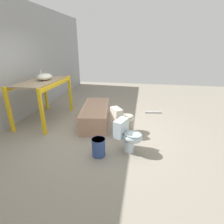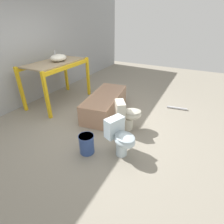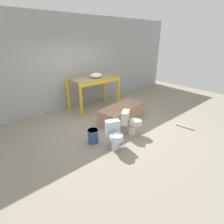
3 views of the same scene
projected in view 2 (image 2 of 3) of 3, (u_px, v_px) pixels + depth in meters
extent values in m
plane|color=gray|center=(92.00, 123.00, 4.03)|extent=(12.00, 12.00, 0.00)
cube|color=#9EA0A3|center=(11.00, 43.00, 4.15)|extent=(10.80, 0.08, 3.20)
cube|color=yellow|center=(47.00, 96.00, 3.95)|extent=(0.07, 0.07, 1.13)
cube|color=yellow|center=(88.00, 77.00, 5.24)|extent=(0.07, 0.07, 1.13)
cube|color=yellow|center=(21.00, 90.00, 4.30)|extent=(0.07, 0.07, 1.13)
cube|color=yellow|center=(66.00, 73.00, 5.59)|extent=(0.07, 0.07, 1.13)
cube|color=yellow|center=(68.00, 67.00, 4.37)|extent=(1.65, 0.06, 0.09)
cube|color=yellow|center=(43.00, 63.00, 4.71)|extent=(1.65, 0.06, 0.09)
cube|color=#998466|center=(55.00, 62.00, 4.51)|extent=(1.58, 0.79, 0.04)
ellipsoid|color=silver|center=(58.00, 58.00, 4.50)|extent=(0.45, 0.36, 0.18)
cylinder|color=silver|center=(55.00, 52.00, 4.48)|extent=(0.02, 0.02, 0.08)
cube|color=tan|center=(105.00, 104.00, 4.36)|extent=(1.70, 0.91, 0.48)
cube|color=#977056|center=(105.00, 99.00, 4.29)|extent=(1.61, 0.82, 0.20)
cylinder|color=silver|center=(129.00, 123.00, 3.76)|extent=(0.19, 0.19, 0.25)
ellipsoid|color=silver|center=(132.00, 114.00, 3.66)|extent=(0.48, 0.50, 0.21)
ellipsoid|color=#B3AF9F|center=(132.00, 111.00, 3.63)|extent=(0.45, 0.47, 0.03)
cube|color=silver|center=(120.00, 110.00, 3.57)|extent=(0.38, 0.34, 0.35)
cylinder|color=silver|center=(122.00, 149.00, 3.04)|extent=(0.19, 0.19, 0.25)
ellipsoid|color=silver|center=(125.00, 140.00, 2.89)|extent=(0.43, 0.48, 0.21)
ellipsoid|color=#9FAFB7|center=(125.00, 137.00, 2.85)|extent=(0.41, 0.45, 0.03)
cube|color=silver|center=(114.00, 127.00, 3.00)|extent=(0.38, 0.29, 0.35)
cylinder|color=#334C8C|center=(87.00, 144.00, 3.07)|extent=(0.26, 0.26, 0.36)
cylinder|color=#334C8C|center=(86.00, 136.00, 2.99)|extent=(0.28, 0.28, 0.02)
cylinder|color=#B7B7BC|center=(177.00, 108.00, 4.61)|extent=(0.13, 0.50, 0.06)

